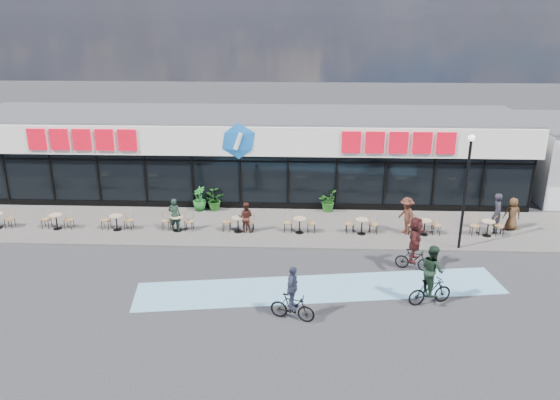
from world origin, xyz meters
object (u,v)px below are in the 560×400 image
Objects in this scene: lamp_post at (466,182)px; potted_plant_right at (328,201)px; patron_right at (246,217)px; pedestrian_a at (406,216)px; pedestrian_c at (512,214)px; pedestrian_b at (497,213)px; potted_plant_left at (199,199)px; patron_left at (175,215)px; potted_plant_mid at (213,200)px; cyclist_b at (415,244)px; cyclist_a at (431,279)px.

lamp_post is 7.58m from potted_plant_right.
patron_right is at bearing -143.05° from potted_plant_right.
pedestrian_a is (-2.08, 1.57, -2.15)m from lamp_post.
lamp_post is 3.38m from pedestrian_a.
pedestrian_a is at bearing -170.65° from patron_right.
pedestrian_b is at bearing 26.37° from pedestrian_c.
patron_left is at bearing -103.00° from potted_plant_left.
potted_plant_mid is 14.78m from pedestrian_c.
potted_plant_right is (5.97, 0.12, 0.00)m from potted_plant_mid.
potted_plant_right is 0.63× the size of pedestrian_a.
cyclist_b is (9.20, -6.37, 0.50)m from potted_plant_mid.
pedestrian_b reaches higher than potted_plant_mid.
potted_plant_mid is 0.58× the size of pedestrian_b.
patron_right is (-3.98, -2.99, 0.18)m from potted_plant_right.
patron_right is at bearing 8.33° from pedestrian_c.
potted_plant_mid is at bearing 145.29° from cyclist_b.
cyclist_a is at bearing 57.35° from pedestrian_c.
pedestrian_a is at bearing 142.91° from lamp_post.
pedestrian_b is at bearing -173.97° from patron_left.
pedestrian_a reaches higher than potted_plant_left.
potted_plant_left is at bearing -175.42° from potted_plant_mid.
potted_plant_mid is 3.21m from patron_left.
lamp_post is at bearing 177.87° from patron_left.
pedestrian_c is at bearing -7.43° from potted_plant_left.
pedestrian_c is at bearing -59.96° from pedestrian_b.
potted_plant_right is 0.48× the size of cyclist_a.
patron_left is 12.32m from cyclist_a.
pedestrian_b is 0.83× the size of cyclist_b.
patron_right is 0.64× the size of cyclist_b.
pedestrian_a reaches higher than patron_right.
potted_plant_right is at bearing 80.56° from pedestrian_b.
potted_plant_mid is 0.75× the size of patron_right.
pedestrian_c is (14.63, -2.06, 0.24)m from potted_plant_mid.
cyclist_b is at bearing 43.08° from pedestrian_c.
patron_left is (-7.34, -3.01, 0.26)m from potted_plant_right.
pedestrian_b reaches higher than patron_left.
patron_right is 9.58m from cyclist_a.
lamp_post is 2.22× the size of cyclist_b.
pedestrian_b is (15.17, 0.51, 0.15)m from patron_left.
cyclist_a reaches higher than patron_right.
potted_plant_mid is 11.20m from cyclist_b.
pedestrian_a is 6.36m from cyclist_a.
potted_plant_left reaches higher than potted_plant_mid.
pedestrian_a is (10.88, 0.16, 0.07)m from patron_left.
cyclist_b reaches higher than pedestrian_a.
cyclist_a is (-2.32, -4.78, -2.12)m from lamp_post.
lamp_post is 13.23m from patron_left.
potted_plant_left is 6.69m from potted_plant_right.
patron_left is 0.70× the size of cyclist_b.
potted_plant_left is at bearing -178.49° from potted_plant_right.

